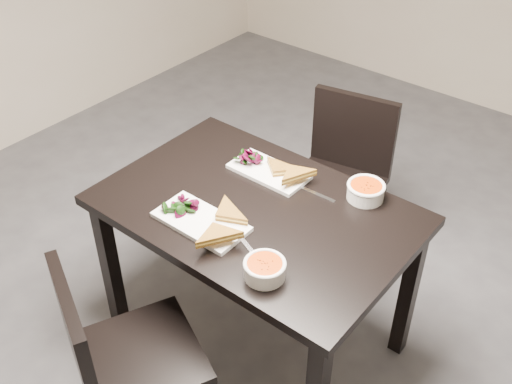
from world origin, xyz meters
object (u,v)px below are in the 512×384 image
at_px(chair_near, 117,356).
at_px(table, 256,226).
at_px(plate_far, 269,172).
at_px(plate_near, 201,222).
at_px(soup_bowl_near, 265,268).
at_px(chair_far, 342,171).
at_px(soup_bowl_far, 366,190).

bearing_deg(chair_near, table, 109.65).
height_order(chair_near, plate_far, chair_near).
distance_m(plate_near, soup_bowl_near, 0.36).
bearing_deg(plate_far, chair_near, -87.83).
height_order(chair_near, chair_far, same).
bearing_deg(soup_bowl_near, plate_near, 169.23).
distance_m(soup_bowl_near, soup_bowl_far, 0.59).
bearing_deg(chair_near, plate_far, 117.04).
bearing_deg(chair_far, table, -96.84).
bearing_deg(plate_near, soup_bowl_far, 52.75).
relative_size(table, plate_far, 3.64).
distance_m(chair_near, soup_bowl_far, 1.11).
height_order(plate_far, soup_bowl_far, soup_bowl_far).
bearing_deg(soup_bowl_far, chair_far, 128.90).
relative_size(table, chair_far, 1.41).
bearing_deg(plate_near, chair_far, 87.61).
bearing_deg(table, chair_far, 94.19).
relative_size(chair_far, plate_far, 2.58).
distance_m(chair_near, soup_bowl_near, 0.61).
bearing_deg(soup_bowl_near, chair_far, 107.05).
bearing_deg(table, soup_bowl_far, 45.99).
bearing_deg(plate_near, plate_far, 90.36).
bearing_deg(table, chair_near, -95.22).
bearing_deg(plate_near, chair_near, -86.28).
bearing_deg(soup_bowl_far, plate_near, -127.25).
xyz_separation_m(chair_far, plate_near, (-0.04, -0.96, 0.27)).
relative_size(chair_near, plate_near, 2.38).
xyz_separation_m(chair_near, soup_bowl_far, (0.36, 1.00, 0.30)).
relative_size(chair_near, chair_far, 1.00).
height_order(table, soup_bowl_near, soup_bowl_near).
bearing_deg(soup_bowl_near, chair_near, -127.74).
bearing_deg(chair_near, soup_bowl_far, 94.98).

